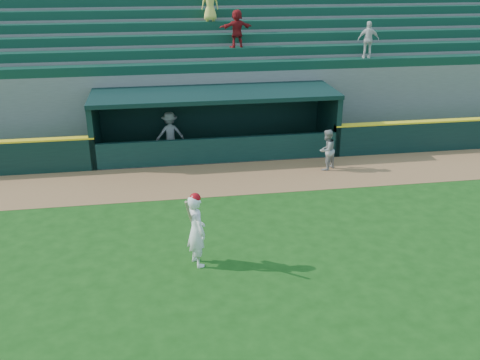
# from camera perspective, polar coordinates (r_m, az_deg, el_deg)

# --- Properties ---
(ground) EXTENTS (120.00, 120.00, 0.00)m
(ground) POSITION_cam_1_polar(r_m,az_deg,el_deg) (14.44, 1.02, -7.19)
(ground) COLOR #164310
(ground) RESTS_ON ground
(warning_track) EXTENTS (40.00, 3.00, 0.01)m
(warning_track) POSITION_cam_1_polar(r_m,az_deg,el_deg) (18.80, -1.60, 0.15)
(warning_track) COLOR #8F6139
(warning_track) RESTS_ON ground
(dugout_player_front) EXTENTS (0.93, 0.90, 1.51)m
(dugout_player_front) POSITION_cam_1_polar(r_m,az_deg,el_deg) (19.63, 9.23, 3.19)
(dugout_player_front) COLOR gray
(dugout_player_front) RESTS_ON ground
(dugout_player_inside) EXTENTS (1.17, 0.78, 1.69)m
(dugout_player_inside) POSITION_cam_1_polar(r_m,az_deg,el_deg) (21.17, -7.49, 4.98)
(dugout_player_inside) COLOR #9E9E99
(dugout_player_inside) RESTS_ON ground
(dugout) EXTENTS (9.40, 2.80, 2.46)m
(dugout) POSITION_cam_1_polar(r_m,az_deg,el_deg) (21.27, -2.76, 6.68)
(dugout) COLOR #61605C
(dugout) RESTS_ON ground
(stands) EXTENTS (34.50, 6.25, 7.48)m
(stands) POSITION_cam_1_polar(r_m,az_deg,el_deg) (25.46, -4.07, 11.67)
(stands) COLOR slate
(stands) RESTS_ON ground
(batter_at_plate) EXTENTS (0.67, 0.88, 1.97)m
(batter_at_plate) POSITION_cam_1_polar(r_m,az_deg,el_deg) (13.28, -4.69, -5.28)
(batter_at_plate) COLOR white
(batter_at_plate) RESTS_ON ground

